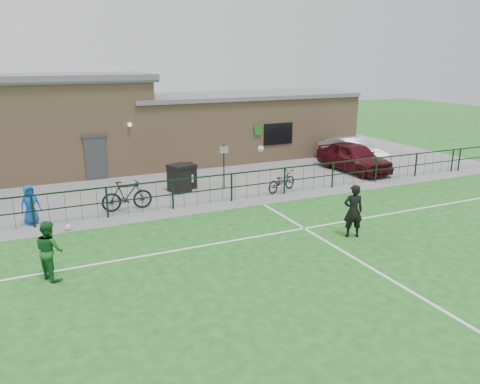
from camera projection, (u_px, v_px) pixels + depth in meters
name	position (u px, v px, depth m)	size (l,w,h in m)	color
ground	(322.00, 290.00, 11.95)	(90.00, 90.00, 0.00)	#19571B
paving_strip	(170.00, 175.00, 23.73)	(34.00, 13.00, 0.02)	slate
pitch_line_touch	(211.00, 206.00, 18.76)	(28.00, 0.10, 0.01)	white
pitch_line_mid	(253.00, 237.00, 15.44)	(28.00, 0.10, 0.01)	white
pitch_line_perp	(383.00, 275.00, 12.75)	(0.10, 16.00, 0.01)	white
perimeter_fence	(209.00, 190.00, 18.77)	(28.00, 0.10, 1.20)	black
wheelie_bin_left	(179.00, 179.00, 20.54)	(0.74, 0.84, 1.12)	black
wheelie_bin_right	(187.00, 177.00, 21.16)	(0.67, 0.76, 1.02)	black
sign_post	(224.00, 166.00, 21.00)	(0.06, 0.06, 2.00)	black
car_maroon	(354.00, 157.00, 24.25)	(1.79, 4.45, 1.51)	#450C13
car_silver	(353.00, 151.00, 25.83)	(1.53, 4.38, 1.44)	#ABADB3
bicycle_d	(127.00, 196.00, 18.01)	(0.55, 1.94, 1.17)	black
bicycle_e	(281.00, 181.00, 20.61)	(0.61, 1.76, 0.93)	black
spectator_child	(30.00, 205.00, 16.48)	(0.69, 0.45, 1.42)	#1348B6
goalkeeper_kick	(351.00, 209.00, 15.32)	(2.13, 3.87, 2.60)	black
outfield_player	(49.00, 250.00, 12.36)	(0.79, 0.61, 1.62)	#1A5B25
ball_ground	(68.00, 227.00, 16.00)	(0.24, 0.24, 0.24)	white
clubhouse	(137.00, 125.00, 25.39)	(24.25, 5.40, 4.96)	tan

